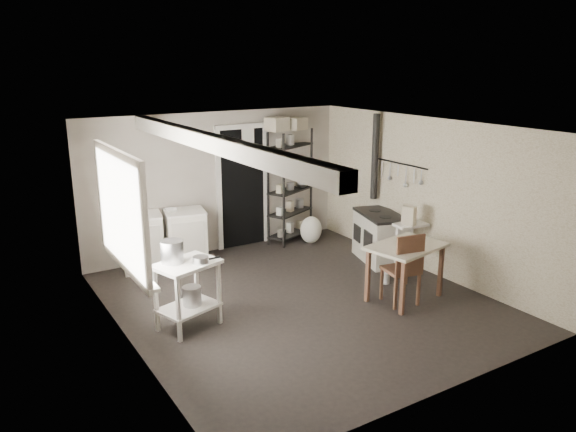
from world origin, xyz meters
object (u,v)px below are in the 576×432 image
stockpot (172,253)px  work_table (405,272)px  prep_table (188,296)px  flour_sack (311,230)px  base_cabinets (164,238)px  stove (380,234)px  shelf_rack (290,188)px  chair (401,268)px

stockpot → work_table: (2.89, -0.82, -0.56)m
prep_table → work_table: 2.85m
work_table → flour_sack: 2.64m
base_cabinets → prep_table: bearing=-90.2°
prep_table → stove: size_ratio=0.83×
shelf_rack → stove: shelf_rack is taller
shelf_rack → stove: size_ratio=1.97×
work_table → chair: bearing=-155.3°
work_table → stockpot: bearing=164.2°
prep_table → stockpot: bearing=145.5°
base_cabinets → work_table: 3.65m
work_table → shelf_rack: bearing=88.7°
prep_table → stove: 3.51m
work_table → chair: 0.18m
chair → flour_sack: 2.73m
shelf_rack → flour_sack: shelf_rack is taller
stove → chair: size_ratio=1.01×
chair → flour_sack: chair is taller
stockpot → base_cabinets: size_ratio=0.22×
stockpot → chair: stockpot is taller
prep_table → chair: (2.63, -0.79, 0.08)m
prep_table → work_table: size_ratio=0.83×
prep_table → stockpot: 0.56m
work_table → flour_sack: bearing=84.0°
shelf_rack → chair: bearing=-118.4°
stockpot → work_table: bearing=-15.8°
stockpot → stove: 3.66m
prep_table → stove: stove is taller
stockpot → shelf_rack: (2.96, 2.15, 0.01)m
prep_table → flour_sack: size_ratio=1.73×
stockpot → shelf_rack: size_ratio=0.15×
base_cabinets → stove: size_ratio=1.33×
prep_table → stove: bearing=9.6°
work_table → chair: chair is taller
prep_table → work_table: bearing=-14.8°
stove → work_table: bearing=-101.5°
work_table → flour_sack: work_table is taller
stockpot → work_table: stockpot is taller
chair → work_table: bearing=35.2°
base_cabinets → stove: bearing=-14.8°
prep_table → shelf_rack: size_ratio=0.42×
stockpot → stove: size_ratio=0.29×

